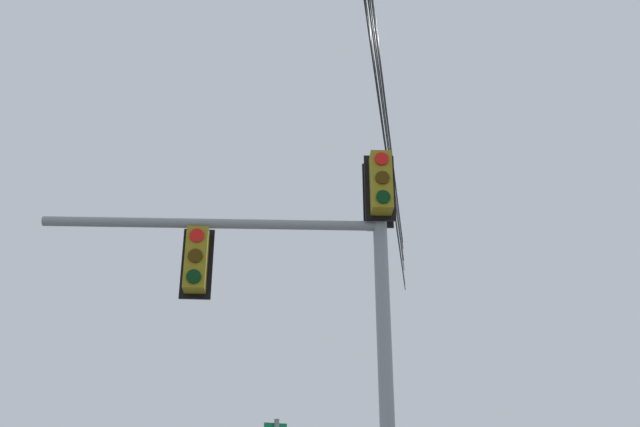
{
  "coord_description": "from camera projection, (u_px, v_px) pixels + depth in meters",
  "views": [
    {
      "loc": [
        1.35,
        9.08,
        1.52
      ],
      "look_at": [
        0.6,
        -0.06,
        5.5
      ],
      "focal_mm": 38.75,
      "sensor_mm": 36.0,
      "label": 1
    }
  ],
  "objects": [
    {
      "name": "signal_mast_assembly",
      "position": [
        326.0,
        278.0,
        9.6
      ],
      "size": [
        5.02,
        0.97,
        6.38
      ],
      "color": "gray",
      "rests_on": "ground"
    },
    {
      "name": "overhead_wire_span",
      "position": [
        377.0,
        64.0,
        12.37
      ],
      "size": [
        5.6,
        23.41,
        2.32
      ],
      "color": "black"
    }
  ]
}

